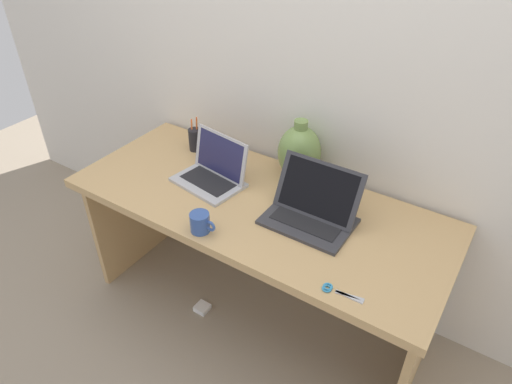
% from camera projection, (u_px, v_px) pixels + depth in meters
% --- Properties ---
extents(ground_plane, '(6.00, 6.00, 0.00)m').
position_uv_depth(ground_plane, '(256.00, 310.00, 2.40)').
color(ground_plane, gray).
extents(back_wall, '(4.40, 0.04, 2.40)m').
position_uv_depth(back_wall, '(305.00, 66.00, 1.97)').
color(back_wall, silver).
rests_on(back_wall, ground).
extents(desk, '(1.69, 0.70, 0.71)m').
position_uv_depth(desk, '(256.00, 226.00, 2.06)').
color(desk, tan).
rests_on(desk, ground).
extents(laptop_left, '(0.34, 0.26, 0.22)m').
position_uv_depth(laptop_left, '(214.00, 170.00, 2.08)').
color(laptop_left, '#B2B2B7').
rests_on(laptop_left, desk).
extents(laptop_right, '(0.36, 0.25, 0.23)m').
position_uv_depth(laptop_right, '(313.00, 207.00, 1.85)').
color(laptop_right, '#333338').
rests_on(laptop_right, desk).
extents(green_vase, '(0.20, 0.20, 0.29)m').
position_uv_depth(green_vase, '(299.00, 152.00, 2.07)').
color(green_vase, '#75934C').
rests_on(green_vase, desk).
extents(coffee_mug, '(0.12, 0.08, 0.08)m').
position_uv_depth(coffee_mug, '(200.00, 223.00, 1.80)').
color(coffee_mug, '#335199').
rests_on(coffee_mug, desk).
extents(pen_cup, '(0.06, 0.06, 0.19)m').
position_uv_depth(pen_cup, '(195.00, 139.00, 2.31)').
color(pen_cup, black).
rests_on(pen_cup, desk).
extents(scissors, '(0.15, 0.05, 0.01)m').
position_uv_depth(scissors, '(335.00, 291.00, 1.56)').
color(scissors, '#B7B7BC').
rests_on(scissors, desk).
extents(power_brick, '(0.07, 0.07, 0.03)m').
position_uv_depth(power_brick, '(202.00, 308.00, 2.39)').
color(power_brick, white).
rests_on(power_brick, ground).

